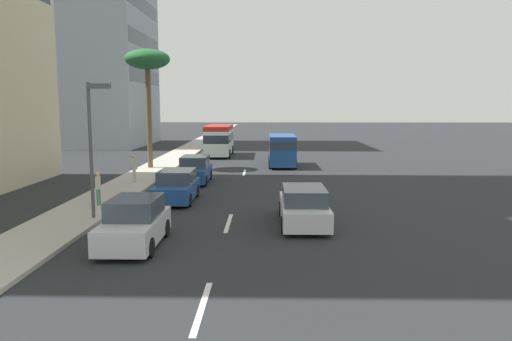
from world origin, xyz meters
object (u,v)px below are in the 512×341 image
car_second (304,206)px  van_third (282,149)px  minibus_fifth (219,139)px  palm_tree (148,63)px  street_lamp (93,133)px  pedestrian_near_lamp (98,187)px  car_sixth (195,170)px  pedestrian_mid_block (134,168)px  car_lead (135,224)px  car_fourth (176,187)px

car_second → van_third: (18.98, 0.25, 0.66)m
minibus_fifth → car_second: bearing=12.5°
palm_tree → street_lamp: 17.16m
street_lamp → van_third: bearing=-24.0°
pedestrian_near_lamp → palm_tree: size_ratio=0.18×
car_second → car_sixth: (10.73, 5.93, 0.04)m
van_third → minibus_fifth: size_ratio=0.77×
car_sixth → van_third: bearing=145.5°
car_second → palm_tree: size_ratio=0.54×
car_sixth → street_lamp: (-10.34, 2.61, 2.89)m
car_second → minibus_fifth: 27.35m
pedestrian_near_lamp → pedestrian_mid_block: size_ratio=0.93×
car_sixth → palm_tree: 10.31m
pedestrian_near_lamp → minibus_fifth: bearing=157.8°
street_lamp → palm_tree: bearing=5.5°
car_second → street_lamp: size_ratio=0.85×
car_lead → palm_tree: palm_tree is taller
car_lead → minibus_fifth: bearing=179.8°
car_lead → car_sixth: size_ratio=0.95×
car_fourth → pedestrian_near_lamp: (-1.70, 3.35, 0.25)m
car_lead → car_fourth: (7.88, -0.02, -0.03)m
minibus_fifth → palm_tree: size_ratio=0.77×
pedestrian_near_lamp → palm_tree: (13.94, 0.81, 6.82)m
minibus_fifth → pedestrian_mid_block: size_ratio=4.01×
car_lead → minibus_fifth: (29.87, -0.11, 0.81)m
car_sixth → pedestrian_mid_block: 3.67m
car_second → street_lamp: (0.38, 8.54, 2.93)m
car_sixth → car_second: bearing=28.9°
pedestrian_near_lamp → street_lamp: (-2.63, -0.80, 2.67)m
car_sixth → minibus_fifth: bearing=179.9°
car_lead → car_fourth: car_lead is taller
van_third → minibus_fifth: minibus_fifth is taller
car_lead → van_third: 22.89m
minibus_fifth → car_lead: bearing=-0.2°
pedestrian_near_lamp → pedestrian_mid_block: (6.63, 0.08, 0.07)m
car_second → palm_tree: bearing=30.9°
minibus_fifth → car_sixth: (-15.97, 0.03, -0.81)m
car_second → car_lead: bearing=117.8°
car_lead → car_second: car_lead is taller
car_sixth → street_lamp: 11.05m
car_second → van_third: bearing=0.8°
street_lamp → pedestrian_near_lamp: bearing=16.9°
palm_tree → van_third: bearing=-78.4°
car_fourth → palm_tree: palm_tree is taller
car_lead → pedestrian_mid_block: bearing=-165.1°
pedestrian_mid_block → palm_tree: bearing=111.5°
car_fourth → pedestrian_near_lamp: bearing=-63.1°
car_second → pedestrian_mid_block: bearing=44.3°
van_third → street_lamp: (-18.60, 8.29, 2.27)m
car_fourth → street_lamp: bearing=-30.5°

